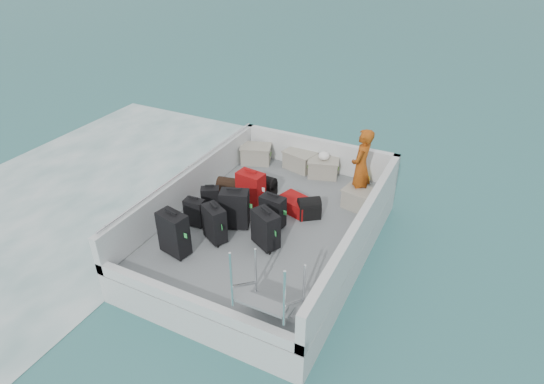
{
  "coord_description": "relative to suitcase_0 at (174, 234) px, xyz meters",
  "views": [
    {
      "loc": [
        3.19,
        -6.18,
        5.51
      ],
      "look_at": [
        -0.15,
        0.45,
        1.0
      ],
      "focal_mm": 30.0,
      "sensor_mm": 36.0,
      "label": 1
    }
  ],
  "objects": [
    {
      "name": "suitcase_1",
      "position": [
        -0.16,
        0.82,
        -0.12
      ],
      "size": [
        0.37,
        0.23,
        0.54
      ],
      "primitive_type": "cube",
      "rotation": [
        0.0,
        0.0,
        0.08
      ],
      "color": "black",
      "rests_on": "deck"
    },
    {
      "name": "wake_foam",
      "position": [
        -3.81,
        1.5,
        -1.01
      ],
      "size": [
        10.0,
        10.0,
        0.0
      ],
      "primitive_type": "plane",
      "color": "white",
      "rests_on": "ground"
    },
    {
      "name": "crate_2",
      "position": [
        1.26,
        3.61,
        -0.2
      ],
      "size": [
        0.72,
        0.59,
        0.38
      ],
      "primitive_type": "cube",
      "rotation": [
        0.0,
        0.0,
        0.29
      ],
      "color": "#9D9989",
      "rests_on": "deck"
    },
    {
      "name": "duffel_2",
      "position": [
        1.59,
        2.01,
        -0.23
      ],
      "size": [
        0.51,
        0.49,
        0.32
      ],
      "primitive_type": null,
      "rotation": [
        0.0,
        0.0,
        0.63
      ],
      "color": "black",
      "rests_on": "deck"
    },
    {
      "name": "duffel_0",
      "position": [
        -0.11,
        1.97,
        -0.23
      ],
      "size": [
        0.55,
        0.39,
        0.32
      ],
      "primitive_type": null,
      "rotation": [
        0.0,
        0.0,
        0.2
      ],
      "color": "black",
      "rests_on": "deck"
    },
    {
      "name": "suitcase_5",
      "position": [
        0.41,
        1.89,
        -0.04
      ],
      "size": [
        0.55,
        0.37,
        0.71
      ],
      "primitive_type": "cube",
      "rotation": [
        0.0,
        0.0,
        -0.12
      ],
      "color": "maroon",
      "rests_on": "deck"
    },
    {
      "name": "ferry_hull",
      "position": [
        0.99,
        1.5,
        -0.71
      ],
      "size": [
        3.6,
        5.0,
        0.6
      ],
      "primitive_type": "cube",
      "color": "silver",
      "rests_on": "ground"
    },
    {
      "name": "suitcase_0",
      "position": [
        0.0,
        0.0,
        0.0
      ],
      "size": [
        0.55,
        0.38,
        0.78
      ],
      "primitive_type": "cube",
      "rotation": [
        0.0,
        0.0,
        -0.2
      ],
      "color": "black",
      "rests_on": "deck"
    },
    {
      "name": "crate_3",
      "position": [
        2.36,
        2.74,
        -0.21
      ],
      "size": [
        0.68,
        0.53,
        0.37
      ],
      "primitive_type": "cube",
      "rotation": [
        0.0,
        0.0,
        -0.19
      ],
      "color": "#9D9989",
      "rests_on": "deck"
    },
    {
      "name": "suitcase_3",
      "position": [
        0.41,
        0.6,
        -0.05
      ],
      "size": [
        0.51,
        0.44,
        0.68
      ],
      "primitive_type": "cube",
      "rotation": [
        0.0,
        0.0,
        -0.49
      ],
      "color": "black",
      "rests_on": "deck"
    },
    {
      "name": "ground",
      "position": [
        0.99,
        1.5,
        -1.01
      ],
      "size": [
        160.0,
        160.0,
        0.0
      ],
      "primitive_type": "plane",
      "color": "#164E4E",
      "rests_on": "ground"
    },
    {
      "name": "yellow_bag",
      "position": [
        2.14,
        3.7,
        -0.28
      ],
      "size": [
        0.28,
        0.26,
        0.22
      ],
      "primitive_type": "ellipsoid",
      "color": "yellow",
      "rests_on": "deck"
    },
    {
      "name": "crate_1",
      "position": [
        0.66,
        3.7,
        -0.2
      ],
      "size": [
        0.73,
        0.58,
        0.39
      ],
      "primitive_type": "cube",
      "rotation": [
        0.0,
        0.0,
        -0.24
      ],
      "color": "#9D9989",
      "rests_on": "deck"
    },
    {
      "name": "passenger",
      "position": [
        2.25,
        2.94,
        0.39
      ],
      "size": [
        0.42,
        0.6,
        1.56
      ],
      "primitive_type": "imported",
      "rotation": [
        0.0,
        0.0,
        -1.65
      ],
      "color": "orange",
      "rests_on": "deck"
    },
    {
      "name": "suitcase_4",
      "position": [
        0.51,
        1.11,
        -0.02
      ],
      "size": [
        0.58,
        0.46,
        0.74
      ],
      "primitive_type": "cube",
      "rotation": [
        0.0,
        0.0,
        0.36
      ],
      "color": "black",
      "rests_on": "deck"
    },
    {
      "name": "crate_0",
      "position": [
        -0.36,
        3.53,
        -0.2
      ],
      "size": [
        0.76,
        0.64,
        0.39
      ],
      "primitive_type": "cube",
      "rotation": [
        0.0,
        0.0,
        0.34
      ],
      "color": "#9D9989",
      "rests_on": "deck"
    },
    {
      "name": "deck",
      "position": [
        0.99,
        1.5,
        -0.4
      ],
      "size": [
        3.3,
        4.7,
        0.02
      ],
      "primitive_type": "cube",
      "color": "gray",
      "rests_on": "ferry_hull"
    },
    {
      "name": "white_bag",
      "position": [
        1.26,
        3.61,
        0.07
      ],
      "size": [
        0.24,
        0.24,
        0.18
      ],
      "primitive_type": "ellipsoid",
      "color": "white",
      "rests_on": "crate_2"
    },
    {
      "name": "suitcase_6",
      "position": [
        1.27,
        0.86,
        -0.05
      ],
      "size": [
        0.57,
        0.48,
        0.68
      ],
      "primitive_type": "cube",
      "rotation": [
        0.0,
        0.0,
        -0.48
      ],
      "color": "black",
      "rests_on": "deck"
    },
    {
      "name": "suitcase_2",
      "position": [
        -0.18,
        1.36,
        -0.14
      ],
      "size": [
        0.4,
        0.35,
        0.5
      ],
      "primitive_type": "cube",
      "rotation": [
        0.0,
        0.0,
        0.53
      ],
      "color": "black",
      "rests_on": "deck"
    },
    {
      "name": "deck_fittings",
      "position": [
        1.34,
        1.17,
        -0.02
      ],
      "size": [
        3.6,
        5.0,
        0.9
      ],
      "color": "silver",
      "rests_on": "deck"
    },
    {
      "name": "suitcase_8",
      "position": [
        1.29,
        2.09,
        -0.26
      ],
      "size": [
        0.78,
        0.62,
        0.27
      ],
      "primitive_type": "cube",
      "rotation": [
        0.0,
        0.0,
        1.28
      ],
      "color": "maroon",
      "rests_on": "deck"
    },
    {
      "name": "duffel_1",
      "position": [
        0.45,
        2.37,
        -0.23
      ],
      "size": [
        0.48,
        0.33,
        0.32
      ],
      "primitive_type": null,
      "rotation": [
        0.0,
        0.0,
        -0.06
      ],
      "color": "black",
      "rests_on": "deck"
    },
    {
      "name": "suitcase_7",
      "position": [
        1.12,
        1.43,
        -0.08
      ],
      "size": [
        0.47,
        0.3,
        0.62
      ],
      "primitive_type": "cube",
      "rotation": [
        0.0,
        0.0,
        -0.11
      ],
      "color": "black",
      "rests_on": "deck"
    }
  ]
}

